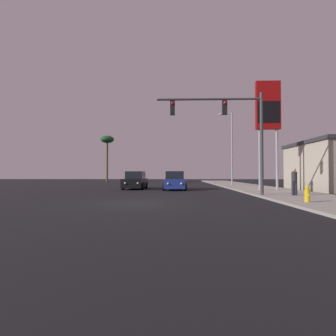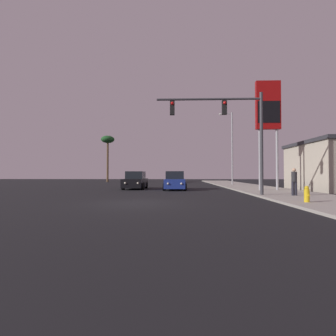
# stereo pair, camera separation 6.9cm
# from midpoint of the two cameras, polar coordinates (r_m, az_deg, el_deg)

# --- Properties ---
(ground_plane) EXTENTS (120.00, 120.00, 0.00)m
(ground_plane) POSITION_cam_midpoint_polar(r_m,az_deg,el_deg) (13.03, -6.84, -7.61)
(ground_plane) COLOR black
(sidewalk_right) EXTENTS (5.00, 60.00, 0.12)m
(sidewalk_right) POSITION_cam_midpoint_polar(r_m,az_deg,el_deg) (24.05, 20.23, -4.50)
(sidewalk_right) COLOR #9E998E
(sidewalk_right) RESTS_ON ground
(car_black) EXTENTS (2.04, 4.34, 1.68)m
(car_black) POSITION_cam_midpoint_polar(r_m,az_deg,el_deg) (25.16, -7.02, -2.83)
(car_black) COLOR black
(car_black) RESTS_ON ground
(car_white) EXTENTS (2.04, 4.34, 1.68)m
(car_white) POSITION_cam_midpoint_polar(r_m,az_deg,el_deg) (45.05, 1.55, -2.16)
(car_white) COLOR silver
(car_white) RESTS_ON ground
(car_blue) EXTENTS (2.04, 4.32, 1.68)m
(car_blue) POSITION_cam_midpoint_polar(r_m,az_deg,el_deg) (23.83, 1.59, -2.92)
(car_blue) COLOR navy
(car_blue) RESTS_ON ground
(traffic_light_mast) EXTENTS (6.75, 0.36, 6.50)m
(traffic_light_mast) POSITION_cam_midpoint_polar(r_m,az_deg,el_deg) (17.37, 13.73, 9.56)
(traffic_light_mast) COLOR #38383D
(traffic_light_mast) RESTS_ON sidewalk_right
(street_lamp) EXTENTS (1.74, 0.24, 9.00)m
(street_lamp) POSITION_cam_midpoint_polar(r_m,az_deg,el_deg) (33.69, 13.64, 5.01)
(street_lamp) COLOR #99999E
(street_lamp) RESTS_ON sidewalk_right
(gas_station_sign) EXTENTS (2.00, 0.42, 9.00)m
(gas_station_sign) POSITION_cam_midpoint_polar(r_m,az_deg,el_deg) (23.62, 21.03, 11.46)
(gas_station_sign) COLOR #99999E
(gas_station_sign) RESTS_ON sidewalk_right
(fire_hydrant) EXTENTS (0.24, 0.34, 0.76)m
(fire_hydrant) POSITION_cam_midpoint_polar(r_m,az_deg,el_deg) (13.89, 28.10, -5.06)
(fire_hydrant) COLOR gold
(fire_hydrant) RESTS_ON sidewalk_right
(pedestrian_on_sidewalk) EXTENTS (0.34, 0.32, 1.67)m
(pedestrian_on_sidewalk) POSITION_cam_midpoint_polar(r_m,az_deg,el_deg) (17.81, 25.87, -2.46)
(pedestrian_on_sidewalk) COLOR #23232D
(pedestrian_on_sidewalk) RESTS_ON sidewalk_right
(palm_tree_far) EXTENTS (2.40, 2.40, 8.36)m
(palm_tree_far) POSITION_cam_midpoint_polar(r_m,az_deg,el_deg) (48.78, -12.95, 5.58)
(palm_tree_far) COLOR brown
(palm_tree_far) RESTS_ON ground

